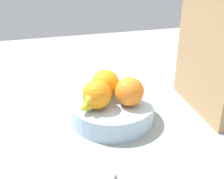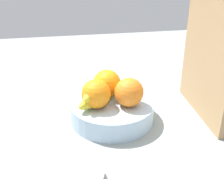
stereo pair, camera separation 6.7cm
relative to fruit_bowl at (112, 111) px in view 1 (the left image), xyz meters
The scene contains 8 objects.
ground_plane 4.85cm from the fruit_bowl, 31.61° to the left, with size 180.00×140.00×3.00cm, color gray.
fruit_bowl is the anchor object (origin of this frame).
orange_front_left 8.44cm from the fruit_bowl, 59.94° to the left, with size 7.98×7.98×7.98cm, color orange.
orange_front_right 8.08cm from the fruit_bowl, 169.71° to the right, with size 7.98×7.98×7.98cm, color orange.
orange_center 8.58cm from the fruit_bowl, 64.55° to the right, with size 7.98×7.98×7.98cm, color orange.
banana_bunch 7.01cm from the fruit_bowl, 105.97° to the right, with size 16.65×15.21×6.20cm.
cutting_board 30.74cm from the fruit_bowl, 88.69° to the left, with size 28.00×1.80×36.00cm, color tan.
jar_lid 24.76cm from the fruit_bowl, 23.07° to the right, with size 7.89×7.89×1.43cm, color silver.
Camera 1 is at (68.93, -20.34, 46.40)cm, focal length 47.55 mm.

